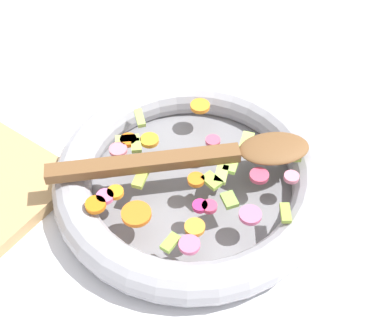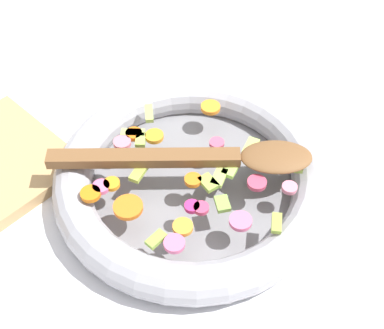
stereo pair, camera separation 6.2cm
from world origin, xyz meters
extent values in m
plane|color=silver|center=(0.00, 0.00, 0.00)|extent=(4.00, 4.00, 0.00)
cylinder|color=slate|center=(0.00, 0.00, 0.01)|extent=(0.31, 0.31, 0.01)
torus|color=#9E9EA5|center=(0.00, 0.00, 0.03)|extent=(0.36, 0.36, 0.05)
cylinder|color=orange|center=(0.00, -0.07, 0.05)|extent=(0.03, 0.03, 0.01)
cylinder|color=orange|center=(0.02, 0.02, 0.05)|extent=(0.03, 0.03, 0.01)
cylinder|color=orange|center=(0.02, -0.09, 0.05)|extent=(0.03, 0.03, 0.01)
cylinder|color=orange|center=(0.07, -0.08, 0.05)|extent=(0.03, 0.03, 0.01)
cylinder|color=orange|center=(0.12, -0.05, 0.05)|extent=(0.03, 0.03, 0.01)
cylinder|color=orange|center=(0.09, -0.05, 0.05)|extent=(0.02, 0.02, 0.01)
cylinder|color=orange|center=(0.10, -0.01, 0.05)|extent=(0.04, 0.04, 0.01)
cylinder|color=orange|center=(-0.09, -0.05, 0.05)|extent=(0.04, 0.04, 0.01)
cylinder|color=orange|center=(0.08, 0.06, 0.05)|extent=(0.03, 0.03, 0.01)
cube|color=#96B240|center=(0.00, 0.13, 0.05)|extent=(0.03, 0.02, 0.01)
cube|color=#A6BB46|center=(0.06, -0.04, 0.05)|extent=(0.03, 0.02, 0.01)
cube|color=#A7CA4C|center=(-0.09, 0.10, 0.05)|extent=(0.03, 0.03, 0.01)
cube|color=#80AB47|center=(0.02, 0.07, 0.05)|extent=(0.03, 0.03, 0.01)
cube|color=#B2D55E|center=(-0.07, 0.04, 0.05)|extent=(0.03, 0.02, 0.01)
cube|color=#A9DC5E|center=(-0.03, 0.04, 0.05)|extent=(0.03, 0.02, 0.01)
cube|color=#BBC760|center=(0.02, -0.09, 0.05)|extent=(0.03, 0.03, 0.01)
cube|color=#95BB47|center=(0.01, 0.04, 0.05)|extent=(0.02, 0.03, 0.01)
cube|color=#A9C953|center=(0.02, -0.08, 0.05)|extent=(0.02, 0.02, 0.01)
cube|color=#B7D65F|center=(-0.01, 0.04, 0.05)|extent=(0.03, 0.02, 0.01)
cube|color=#87AC41|center=(0.11, 0.05, 0.05)|extent=(0.02, 0.01, 0.01)
cube|color=#A7C85B|center=(-0.03, -0.11, 0.05)|extent=(0.03, 0.03, 0.01)
cylinder|color=#DE6490|center=(0.10, 0.07, 0.05)|extent=(0.03, 0.03, 0.01)
cylinder|color=pink|center=(0.10, -0.05, 0.05)|extent=(0.03, 0.03, 0.01)
cylinder|color=pink|center=(0.03, 0.10, 0.05)|extent=(0.03, 0.03, 0.01)
cylinder|color=pink|center=(-0.05, 0.11, 0.05)|extent=(0.03, 0.03, 0.01)
cylinder|color=#C9425E|center=(-0.03, 0.08, 0.05)|extent=(0.03, 0.03, 0.01)
cylinder|color=#DA506F|center=(-0.05, 0.00, 0.05)|extent=(0.03, 0.03, 0.01)
cylinder|color=#CD2C71|center=(0.05, 0.05, 0.05)|extent=(0.02, 0.02, 0.01)
cylinder|color=pink|center=(0.04, -0.09, 0.05)|extent=(0.03, 0.03, 0.01)
cylinder|color=#CF3F63|center=(0.04, 0.06, 0.05)|extent=(0.02, 0.02, 0.01)
cube|color=brown|center=(0.04, -0.04, 0.06)|extent=(0.18, 0.19, 0.01)
ellipsoid|color=brown|center=(-0.07, 0.08, 0.06)|extent=(0.10, 0.10, 0.01)
camera|label=1|loc=(0.36, 0.26, 0.56)|focal=50.00mm
camera|label=2|loc=(0.32, 0.30, 0.56)|focal=50.00mm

